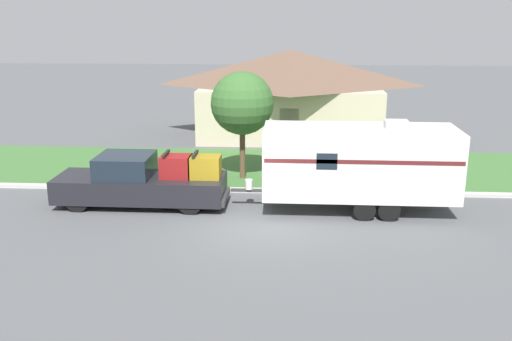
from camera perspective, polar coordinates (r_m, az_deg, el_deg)
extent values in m
plane|color=#515456|center=(19.20, -0.81, -5.58)|extent=(120.00, 120.00, 0.00)
cube|color=beige|center=(22.71, -0.06, -2.00)|extent=(80.00, 0.30, 0.14)
cube|color=#3D6B33|center=(26.22, 0.47, 0.30)|extent=(80.00, 7.00, 0.03)
cube|color=beige|center=(32.79, 3.39, 5.96)|extent=(9.93, 6.05, 2.90)
pyramid|color=brown|center=(32.47, 3.46, 10.22)|extent=(10.72, 6.54, 1.99)
cube|color=#4C3828|center=(29.92, 3.33, 4.24)|extent=(1.00, 0.06, 2.10)
cylinder|color=black|center=(21.43, -17.45, -2.77)|extent=(0.89, 0.28, 0.89)
cylinder|color=black|center=(22.96, -15.94, -1.43)|extent=(0.89, 0.28, 0.89)
cylinder|color=black|center=(20.33, -6.62, -3.13)|extent=(0.89, 0.28, 0.89)
cylinder|color=black|center=(21.94, -5.83, -1.68)|extent=(0.89, 0.28, 0.89)
cube|color=black|center=(21.83, -14.51, -1.58)|extent=(3.77, 2.08, 0.86)
cube|color=#19232D|center=(21.41, -12.93, 0.49)|extent=(1.96, 1.92, 0.80)
cube|color=black|center=(21.08, -6.48, -1.78)|extent=(2.42, 2.08, 0.86)
cube|color=#333333|center=(20.99, -3.04, -2.67)|extent=(0.12, 1.88, 0.20)
cube|color=maroon|center=(20.95, -7.98, 0.41)|extent=(1.11, 0.88, 0.80)
cube|color=black|center=(20.90, -8.99, 1.70)|extent=(0.10, 0.96, 0.08)
cube|color=olive|center=(20.76, -5.11, 0.36)|extent=(1.11, 0.88, 0.80)
cube|color=black|center=(20.70, -6.11, 1.66)|extent=(0.10, 0.96, 0.08)
cylinder|color=black|center=(19.96, 10.78, -3.87)|extent=(0.76, 0.22, 0.76)
cylinder|color=black|center=(22.04, 10.12, -1.95)|extent=(0.76, 0.22, 0.76)
cylinder|color=black|center=(20.08, 13.16, -3.89)|extent=(0.76, 0.22, 0.76)
cylinder|color=black|center=(22.15, 12.27, -1.98)|extent=(0.76, 0.22, 0.76)
cube|color=silver|center=(20.58, 10.29, 0.90)|extent=(6.79, 2.49, 2.42)
cube|color=#5B1E1E|center=(19.30, 10.73, 0.82)|extent=(6.65, 0.01, 0.14)
cube|color=#383838|center=(20.83, -0.87, -1.99)|extent=(1.21, 0.12, 0.10)
cylinder|color=silver|center=(20.76, -0.71, -1.39)|extent=(0.28, 0.28, 0.36)
cube|color=silver|center=(20.47, 13.88, 4.49)|extent=(0.80, 0.68, 0.28)
cube|color=#19232D|center=(19.19, 7.10, 0.89)|extent=(0.70, 0.01, 0.56)
cylinder|color=brown|center=(23.77, 15.84, -0.58)|extent=(0.09, 0.09, 1.11)
cube|color=silver|center=(23.60, 15.96, 0.97)|extent=(0.48, 0.20, 0.22)
cylinder|color=brown|center=(24.30, -1.36, 1.79)|extent=(0.24, 0.24, 2.27)
sphere|color=#38662D|center=(23.88, -1.39, 6.75)|extent=(2.64, 2.64, 2.64)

